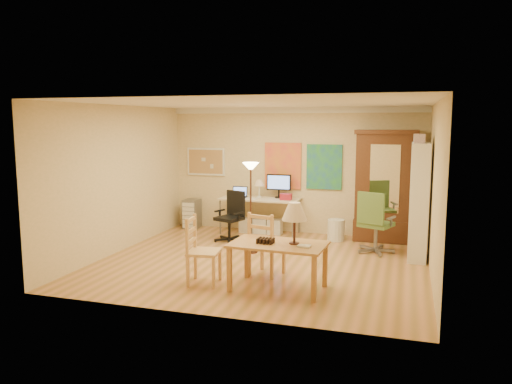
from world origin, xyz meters
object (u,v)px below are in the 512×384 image
(armoire, at_px, (385,193))
(bookshelf, at_px, (419,202))
(dining_table, at_px, (284,235))
(office_chair_black, at_px, (230,228))
(computer_desk, at_px, (262,212))
(office_chair_green, at_px, (375,237))

(armoire, relative_size, bookshelf, 1.10)
(dining_table, height_order, office_chair_black, dining_table)
(dining_table, height_order, computer_desk, computer_desk)
(office_chair_green, height_order, bookshelf, bookshelf)
(computer_desk, height_order, office_chair_green, computer_desk)
(office_chair_green, distance_m, armoire, 1.25)
(dining_table, relative_size, armoire, 0.62)
(computer_desk, xyz_separation_m, bookshelf, (3.18, -1.14, 0.55))
(computer_desk, relative_size, office_chair_black, 1.68)
(dining_table, relative_size, office_chair_green, 1.22)
(office_chair_green, bearing_deg, bookshelf, -12.87)
(office_chair_black, xyz_separation_m, bookshelf, (3.59, -0.27, 0.74))
(office_chair_green, xyz_separation_m, armoire, (0.11, 1.05, 0.67))
(office_chair_black, distance_m, office_chair_green, 2.86)
(office_chair_green, xyz_separation_m, bookshelf, (0.73, -0.17, 0.71))
(office_chair_green, bearing_deg, dining_table, -114.51)
(computer_desk, distance_m, office_chair_green, 2.63)
(dining_table, distance_m, bookshelf, 2.94)
(office_chair_black, height_order, bookshelf, bookshelf)
(office_chair_green, bearing_deg, armoire, 84.20)
(armoire, xyz_separation_m, bookshelf, (0.63, -1.22, 0.04))
(computer_desk, xyz_separation_m, armoire, (2.55, 0.08, 0.50))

